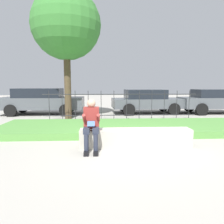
{
  "coord_description": "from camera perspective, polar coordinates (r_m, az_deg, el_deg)",
  "views": [
    {
      "loc": [
        -0.88,
        -5.57,
        1.62
      ],
      "look_at": [
        -0.45,
        2.55,
        0.61
      ],
      "focal_mm": 35.0,
      "sensor_mm": 36.0,
      "label": 1
    }
  ],
  "objects": [
    {
      "name": "car_parked_right",
      "position": [
        13.84,
        25.84,
        2.73
      ],
      "size": [
        4.31,
        1.83,
        1.37
      ],
      "rotation": [
        0.0,
        0.0,
        0.0
      ],
      "color": "#4C5156",
      "rests_on": "ground_plane"
    },
    {
      "name": "car_parked_center",
      "position": [
        12.63,
        9.07,
        2.94
      ],
      "size": [
        4.08,
        2.12,
        1.36
      ],
      "rotation": [
        0.0,
        0.0,
        0.05
      ],
      "color": "#4C5156",
      "rests_on": "ground_plane"
    },
    {
      "name": "person_seated_reader",
      "position": [
        5.39,
        -5.42,
        -2.77
      ],
      "size": [
        0.42,
        0.73,
        1.27
      ],
      "color": "black",
      "rests_on": "ground_plane"
    },
    {
      "name": "stone_bench",
      "position": [
        5.82,
        6.15,
        -6.95
      ],
      "size": [
        2.91,
        0.47,
        0.47
      ],
      "color": "#B7B2A3",
      "rests_on": "ground_plane"
    },
    {
      "name": "ground_plane",
      "position": [
        5.87,
        5.79,
        -8.97
      ],
      "size": [
        60.0,
        60.0,
        0.0
      ],
      "primitive_type": "plane",
      "color": "#A8A399"
    },
    {
      "name": "tree_behind_fence",
      "position": [
        10.97,
        -11.89,
        21.3
      ],
      "size": [
        3.2,
        3.2,
        5.97
      ],
      "color": "#4C3D28",
      "rests_on": "ground_plane"
    },
    {
      "name": "car_parked_left",
      "position": [
        12.66,
        -17.95,
        2.86
      ],
      "size": [
        4.5,
        1.96,
        1.44
      ],
      "rotation": [
        0.0,
        0.0,
        -0.01
      ],
      "color": "#4C5156",
      "rests_on": "ground_plane"
    },
    {
      "name": "grass_berm",
      "position": [
        7.85,
        3.47,
        -4.03
      ],
      "size": [
        8.83,
        2.76,
        0.22
      ],
      "color": "#569342",
      "rests_on": "ground_plane"
    },
    {
      "name": "iron_fence",
      "position": [
        9.73,
        2.17,
        1.78
      ],
      "size": [
        6.83,
        0.03,
        1.37
      ],
      "color": "#232326",
      "rests_on": "ground_plane"
    }
  ]
}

